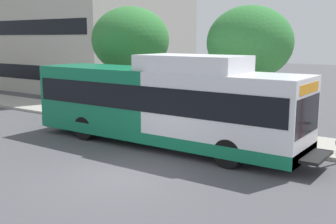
{
  "coord_description": "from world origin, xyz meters",
  "views": [
    {
      "loc": [
        -9.34,
        -8.36,
        4.29
      ],
      "look_at": [
        2.92,
        0.32,
        1.6
      ],
      "focal_mm": 44.55,
      "sensor_mm": 36.0,
      "label": 1
    }
  ],
  "objects": [
    {
      "name": "street_tree_near_stop",
      "position": [
        7.65,
        -0.68,
        4.07
      ],
      "size": [
        3.74,
        3.74,
        5.53
      ],
      "color": "#4C3823",
      "rests_on": "sidewalk_curb"
    },
    {
      "name": "transit_bus",
      "position": [
        3.84,
        1.24,
        1.7
      ],
      "size": [
        2.58,
        12.25,
        3.65
      ],
      "color": "white",
      "rests_on": "ground"
    },
    {
      "name": "sidewalk_curb",
      "position": [
        7.0,
        6.0,
        0.07
      ],
      "size": [
        3.0,
        56.0,
        0.14
      ],
      "primitive_type": "cube",
      "color": "#A8A399",
      "rests_on": "ground"
    },
    {
      "name": "street_tree_mid_block",
      "position": [
        7.95,
        6.34,
        4.15
      ],
      "size": [
        4.15,
        4.15,
        5.78
      ],
      "color": "#4C3823",
      "rests_on": "sidewalk_curb"
    }
  ]
}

